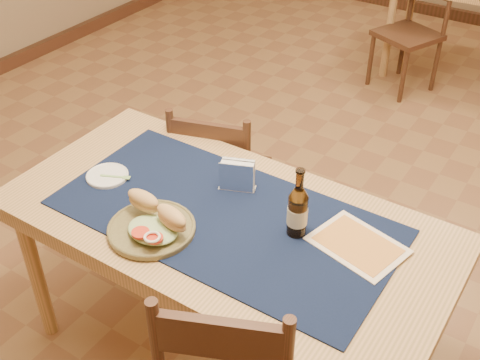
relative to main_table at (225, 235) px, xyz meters
The scene contains 11 objects.
main_table is the anchor object (origin of this frame).
placemat 0.09m from the main_table, ahead, with size 1.20×0.60×0.01m, color #0E1634.
baseboard 1.01m from the main_table, 90.00° to the left, with size 6.00×7.00×0.10m.
chair_main_far 0.70m from the main_table, 126.84° to the left, with size 0.49×0.49×0.85m.
chair_back_near 2.77m from the main_table, 95.59° to the left, with size 0.50×0.50×0.83m.
sandwich_plate 0.28m from the main_table, 127.62° to the right, with size 0.30×0.30×0.11m.
side_plate 0.52m from the main_table, behind, with size 0.16×0.16×0.01m.
fork 0.47m from the main_table, behind, with size 0.11×0.06×0.00m.
beer_bottle 0.32m from the main_table, 13.40° to the left, with size 0.07×0.07×0.26m.
napkin_holder 0.22m from the main_table, 107.73° to the left, with size 0.14×0.10×0.12m.
menu_card 0.48m from the main_table, 14.13° to the left, with size 0.33×0.28×0.01m.
Camera 1 is at (0.93, -2.13, 2.10)m, focal length 45.00 mm.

